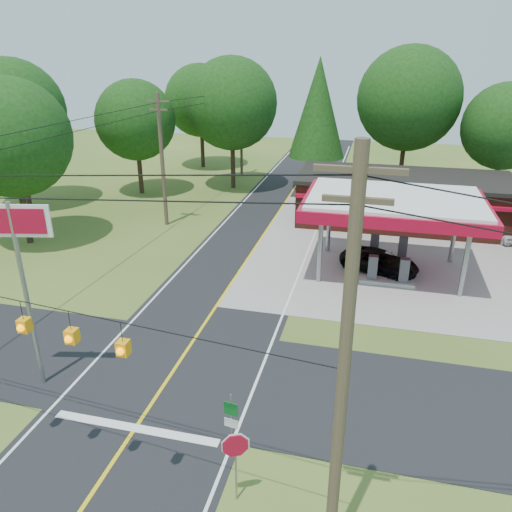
% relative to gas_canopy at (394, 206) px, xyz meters
% --- Properties ---
extents(ground, '(120.00, 120.00, 0.00)m').
position_rel_gas_canopy_xyz_m(ground, '(-9.00, -13.00, -4.27)').
color(ground, '#415C20').
rests_on(ground, ground).
extents(main_highway, '(8.00, 120.00, 0.02)m').
position_rel_gas_canopy_xyz_m(main_highway, '(-9.00, -13.00, -4.26)').
color(main_highway, black).
rests_on(main_highway, ground).
extents(cross_road, '(70.00, 7.00, 0.02)m').
position_rel_gas_canopy_xyz_m(cross_road, '(-9.00, -13.00, -4.25)').
color(cross_road, black).
rests_on(cross_road, ground).
extents(lane_center_yellow, '(0.15, 110.00, 0.00)m').
position_rel_gas_canopy_xyz_m(lane_center_yellow, '(-9.00, -13.00, -4.24)').
color(lane_center_yellow, yellow).
rests_on(lane_center_yellow, main_highway).
extents(gas_canopy, '(10.60, 7.40, 4.88)m').
position_rel_gas_canopy_xyz_m(gas_canopy, '(0.00, 0.00, 0.00)').
color(gas_canopy, gray).
rests_on(gas_canopy, ground).
extents(convenience_store, '(16.40, 7.55, 3.80)m').
position_rel_gas_canopy_xyz_m(convenience_store, '(1.00, 9.98, -2.35)').
color(convenience_store, maroon).
rests_on(convenience_store, ground).
extents(utility_pole_near_right, '(1.80, 0.30, 11.50)m').
position_rel_gas_canopy_xyz_m(utility_pole_near_right, '(-1.50, -20.00, 1.69)').
color(utility_pole_near_right, '#473828').
rests_on(utility_pole_near_right, ground).
extents(utility_pole_far_left, '(1.80, 0.30, 10.00)m').
position_rel_gas_canopy_xyz_m(utility_pole_far_left, '(-17.00, 5.00, 0.93)').
color(utility_pole_far_left, '#473828').
rests_on(utility_pole_far_left, ground).
extents(utility_pole_north, '(0.30, 0.30, 9.50)m').
position_rel_gas_canopy_xyz_m(utility_pole_north, '(-15.50, 22.00, 0.48)').
color(utility_pole_north, '#473828').
rests_on(utility_pole_north, ground).
extents(overhead_beacons, '(17.04, 2.04, 1.03)m').
position_rel_gas_canopy_xyz_m(overhead_beacons, '(-10.00, -19.00, 1.95)').
color(overhead_beacons, black).
rests_on(overhead_beacons, ground).
extents(treeline_backdrop, '(70.27, 51.59, 13.30)m').
position_rel_gas_canopy_xyz_m(treeline_backdrop, '(-8.18, 11.01, 3.22)').
color(treeline_backdrop, '#332316').
rests_on(treeline_backdrop, ground).
extents(suv_car, '(6.39, 6.39, 1.34)m').
position_rel_gas_canopy_xyz_m(suv_car, '(-0.50, -0.16, -3.60)').
color(suv_car, black).
rests_on(suv_car, ground).
extents(sedan_car, '(5.11, 5.11, 1.33)m').
position_rel_gas_canopy_xyz_m(sedan_car, '(8.00, 8.00, -3.60)').
color(sedan_car, white).
rests_on(sedan_car, ground).
extents(big_stop_sign, '(2.89, 0.69, 7.91)m').
position_rel_gas_canopy_xyz_m(big_stop_sign, '(-14.00, -15.01, 1.73)').
color(big_stop_sign, gray).
rests_on(big_stop_sign, ground).
extents(octagonal_stop_sign, '(0.84, 0.40, 2.62)m').
position_rel_gas_canopy_xyz_m(octagonal_stop_sign, '(-4.50, -18.70, -2.30)').
color(octagonal_stop_sign, gray).
rests_on(octagonal_stop_sign, ground).
extents(route_sign_post, '(0.50, 0.12, 2.44)m').
position_rel_gas_canopy_xyz_m(route_sign_post, '(-5.20, -16.83, -2.80)').
color(route_sign_post, gray).
rests_on(route_sign_post, ground).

